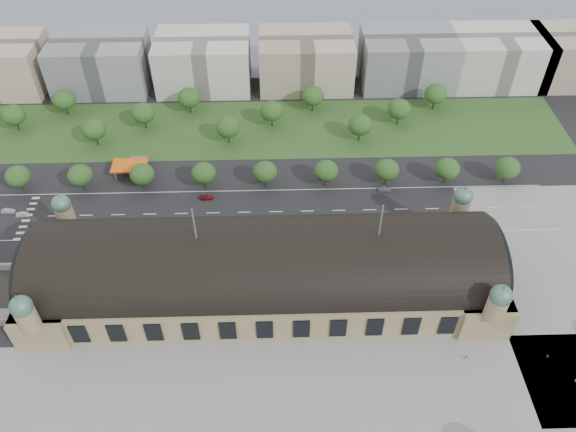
{
  "coord_description": "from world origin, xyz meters",
  "views": [
    {
      "loc": [
        4.23,
        -117.8,
        146.74
      ],
      "look_at": [
        8.12,
        20.9,
        14.0
      ],
      "focal_mm": 35.0,
      "sensor_mm": 36.0,
      "label": 1
    }
  ],
  "objects_px": {
    "traffic_car_6": "(454,221)",
    "pedestrian_0": "(466,358)",
    "parked_car_0": "(115,241)",
    "parked_car_4": "(166,245)",
    "traffic_car_1": "(8,211)",
    "bus_mid": "(279,229)",
    "parked_car_6": "(215,236)",
    "bus_east": "(373,219)",
    "traffic_car_3": "(207,197)",
    "traffic_car_2": "(132,223)",
    "traffic_car_5": "(385,189)",
    "traffic_car_4": "(256,221)",
    "parked_car_5": "(136,246)",
    "parked_car_3": "(111,238)",
    "parked_car_2": "(84,243)",
    "petrol_station": "(134,164)",
    "traffic_car_0": "(22,214)",
    "parked_car_1": "(52,247)",
    "bus_west": "(263,229)",
    "pedestrian_2": "(548,356)"
  },
  "relations": [
    {
      "from": "petrol_station",
      "to": "parked_car_4",
      "type": "bearing_deg",
      "value": -67.59
    },
    {
      "from": "parked_car_6",
      "to": "parked_car_2",
      "type": "bearing_deg",
      "value": -120.87
    },
    {
      "from": "bus_east",
      "to": "traffic_car_1",
      "type": "bearing_deg",
      "value": 85.13
    },
    {
      "from": "parked_car_2",
      "to": "parked_car_3",
      "type": "relative_size",
      "value": 1.07
    },
    {
      "from": "traffic_car_6",
      "to": "parked_car_4",
      "type": "distance_m",
      "value": 106.39
    },
    {
      "from": "parked_car_0",
      "to": "parked_car_4",
      "type": "bearing_deg",
      "value": 51.09
    },
    {
      "from": "parked_car_6",
      "to": "parked_car_5",
      "type": "bearing_deg",
      "value": -115.45
    },
    {
      "from": "parked_car_6",
      "to": "bus_east",
      "type": "height_order",
      "value": "bus_east"
    },
    {
      "from": "parked_car_0",
      "to": "parked_car_1",
      "type": "relative_size",
      "value": 0.95
    },
    {
      "from": "petrol_station",
      "to": "pedestrian_2",
      "type": "xyz_separation_m",
      "value": [
        138.29,
        -93.29,
        -2.06
      ]
    },
    {
      "from": "traffic_car_3",
      "to": "bus_east",
      "type": "distance_m",
      "value": 64.75
    },
    {
      "from": "traffic_car_4",
      "to": "parked_car_5",
      "type": "relative_size",
      "value": 0.88
    },
    {
      "from": "traffic_car_2",
      "to": "parked_car_4",
      "type": "bearing_deg",
      "value": 47.06
    },
    {
      "from": "traffic_car_4",
      "to": "parked_car_5",
      "type": "distance_m",
      "value": 44.35
    },
    {
      "from": "traffic_car_6",
      "to": "parked_car_6",
      "type": "xyz_separation_m",
      "value": [
        -88.8,
        -5.09,
        -0.07
      ]
    },
    {
      "from": "parked_car_0",
      "to": "bus_west",
      "type": "height_order",
      "value": "bus_west"
    },
    {
      "from": "petrol_station",
      "to": "parked_car_1",
      "type": "bearing_deg",
      "value": -116.62
    },
    {
      "from": "traffic_car_1",
      "to": "bus_mid",
      "type": "distance_m",
      "value": 103.71
    },
    {
      "from": "petrol_station",
      "to": "bus_east",
      "type": "distance_m",
      "value": 99.91
    },
    {
      "from": "traffic_car_2",
      "to": "parked_car_3",
      "type": "height_order",
      "value": "parked_car_3"
    },
    {
      "from": "parked_car_3",
      "to": "bus_mid",
      "type": "bearing_deg",
      "value": 64.0
    },
    {
      "from": "traffic_car_5",
      "to": "petrol_station",
      "type": "bearing_deg",
      "value": 81.08
    },
    {
      "from": "traffic_car_3",
      "to": "traffic_car_0",
      "type": "bearing_deg",
      "value": 92.99
    },
    {
      "from": "traffic_car_0",
      "to": "traffic_car_5",
      "type": "distance_m",
      "value": 139.85
    },
    {
      "from": "pedestrian_0",
      "to": "parked_car_3",
      "type": "bearing_deg",
      "value": 177.63
    },
    {
      "from": "traffic_car_1",
      "to": "bus_east",
      "type": "height_order",
      "value": "bus_east"
    },
    {
      "from": "traffic_car_0",
      "to": "pedestrian_0",
      "type": "xyz_separation_m",
      "value": [
        151.89,
        -66.74,
        0.13
      ]
    },
    {
      "from": "parked_car_2",
      "to": "bus_mid",
      "type": "distance_m",
      "value": 70.17
    },
    {
      "from": "traffic_car_1",
      "to": "traffic_car_2",
      "type": "relative_size",
      "value": 0.85
    },
    {
      "from": "parked_car_5",
      "to": "bus_east",
      "type": "distance_m",
      "value": 86.81
    },
    {
      "from": "traffic_car_6",
      "to": "petrol_station",
      "type": "bearing_deg",
      "value": -112.12
    },
    {
      "from": "petrol_station",
      "to": "pedestrian_0",
      "type": "distance_m",
      "value": 146.99
    },
    {
      "from": "traffic_car_6",
      "to": "pedestrian_0",
      "type": "relative_size",
      "value": 3.1
    },
    {
      "from": "traffic_car_1",
      "to": "bus_east",
      "type": "relative_size",
      "value": 0.43
    },
    {
      "from": "parked_car_2",
      "to": "bus_mid",
      "type": "height_order",
      "value": "bus_mid"
    },
    {
      "from": "parked_car_1",
      "to": "parked_car_3",
      "type": "relative_size",
      "value": 1.11
    },
    {
      "from": "traffic_car_2",
      "to": "traffic_car_1",
      "type": "bearing_deg",
      "value": -102.64
    },
    {
      "from": "parked_car_3",
      "to": "bus_west",
      "type": "bearing_deg",
      "value": 64.19
    },
    {
      "from": "traffic_car_2",
      "to": "bus_mid",
      "type": "distance_m",
      "value": 54.99
    },
    {
      "from": "traffic_car_5",
      "to": "traffic_car_6",
      "type": "xyz_separation_m",
      "value": [
        23.05,
        -18.77,
        -0.01
      ]
    },
    {
      "from": "traffic_car_5",
      "to": "bus_mid",
      "type": "height_order",
      "value": "bus_mid"
    },
    {
      "from": "traffic_car_3",
      "to": "parked_car_5",
      "type": "bearing_deg",
      "value": 134.2
    },
    {
      "from": "bus_mid",
      "to": "bus_east",
      "type": "xyz_separation_m",
      "value": [
        35.1,
        4.2,
        -0.22
      ]
    },
    {
      "from": "bus_east",
      "to": "traffic_car_5",
      "type": "bearing_deg",
      "value": -23.49
    },
    {
      "from": "parked_car_1",
      "to": "petrol_station",
      "type": "bearing_deg",
      "value": 132.94
    },
    {
      "from": "traffic_car_3",
      "to": "bus_east",
      "type": "relative_size",
      "value": 0.46
    },
    {
      "from": "parked_car_6",
      "to": "traffic_car_6",
      "type": "bearing_deg",
      "value": 59.63
    },
    {
      "from": "petrol_station",
      "to": "traffic_car_6",
      "type": "relative_size",
      "value": 2.42
    },
    {
      "from": "traffic_car_5",
      "to": "parked_car_3",
      "type": "xyz_separation_m",
      "value": [
        -103.15,
        -23.86,
        -0.0
      ]
    },
    {
      "from": "traffic_car_6",
      "to": "parked_car_5",
      "type": "xyz_separation_m",
      "value": [
        -116.56,
        -9.09,
        -0.04
      ]
    }
  ]
}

